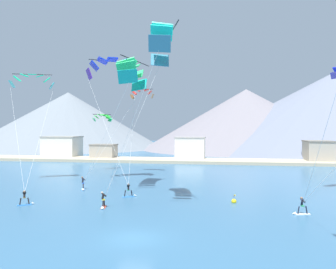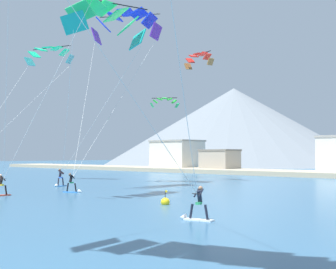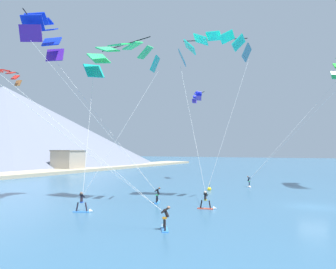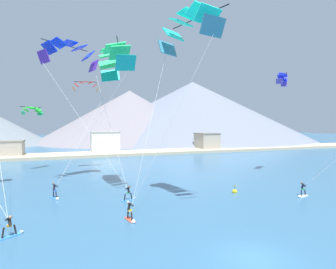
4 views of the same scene
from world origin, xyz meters
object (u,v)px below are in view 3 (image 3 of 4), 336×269
(kitesurfer_far_left, at_px, (158,198))
(parafoil_kite_far_left, at_px, (43,33))
(parafoil_kite_mid_center, at_px, (214,45))
(race_marker_buoy, at_px, (209,189))
(kitesurfer_near_lead, at_px, (84,205))
(kitesurfer_far_right, at_px, (249,184))
(parafoil_kite_near_lead, at_px, (121,55))
(kitesurfer_mid_center, at_px, (208,204))
(parafoil_kite_distant_mid_solo, at_px, (197,96))
(kitesurfer_near_trail, at_px, (165,222))
(parafoil_kite_distant_low_drift, at_px, (4,75))

(kitesurfer_far_left, xyz_separation_m, parafoil_kite_far_left, (-5.76, 10.41, 17.04))
(parafoil_kite_mid_center, bearing_deg, race_marker_buoy, 23.89)
(parafoil_kite_mid_center, bearing_deg, kitesurfer_far_left, 135.40)
(kitesurfer_near_lead, relative_size, kitesurfer_far_right, 1.02)
(race_marker_buoy, bearing_deg, parafoil_kite_far_left, 146.75)
(parafoil_kite_near_lead, bearing_deg, kitesurfer_mid_center, -91.17)
(kitesurfer_near_lead, distance_m, kitesurfer_far_right, 26.83)
(kitesurfer_near_lead, xyz_separation_m, parafoil_kite_distant_mid_solo, (33.05, 2.48, 14.71))
(kitesurfer_far_left, bearing_deg, parafoil_kite_far_left, 118.96)
(kitesurfer_near_trail, xyz_separation_m, race_marker_buoy, (21.76, 4.58, -0.32))
(kitesurfer_near_trail, height_order, parafoil_kite_distant_mid_solo, parafoil_kite_distant_mid_solo)
(kitesurfer_near_trail, xyz_separation_m, kitesurfer_far_left, (9.69, 5.85, -0.00))
(parafoil_kite_far_left, bearing_deg, parafoil_kite_mid_center, -55.24)
(parafoil_kite_far_left, bearing_deg, parafoil_kite_near_lead, -53.64)
(kitesurfer_far_right, xyz_separation_m, parafoil_kite_distant_mid_solo, (7.60, 10.99, 14.79))
(kitesurfer_near_lead, xyz_separation_m, parafoil_kite_near_lead, (6.40, 0.65, 15.00))
(kitesurfer_near_lead, xyz_separation_m, kitesurfer_near_trail, (-2.30, -9.12, -0.08))
(kitesurfer_near_lead, bearing_deg, kitesurfer_far_right, -18.49)
(kitesurfer_mid_center, xyz_separation_m, parafoil_kite_distant_mid_solo, (26.84, 11.63, 14.78))
(kitesurfer_near_trail, height_order, parafoil_kite_far_left, parafoil_kite_far_left)
(kitesurfer_far_left, xyz_separation_m, race_marker_buoy, (12.06, -1.28, -0.32))
(kitesurfer_mid_center, relative_size, kitesurfer_far_left, 1.01)
(kitesurfer_far_right, height_order, race_marker_buoy, kitesurfer_far_right)
(kitesurfer_mid_center, distance_m, parafoil_kite_distant_mid_solo, 32.77)
(parafoil_kite_far_left, bearing_deg, kitesurfer_far_right, -33.31)
(parafoil_kite_far_left, distance_m, parafoil_kite_distant_low_drift, 9.96)
(parafoil_kite_distant_mid_solo, xyz_separation_m, race_marker_buoy, (-13.59, -7.03, -15.12))
(kitesurfer_near_trail, height_order, kitesurfer_far_right, kitesurfer_far_right)
(kitesurfer_far_right, height_order, parafoil_kite_mid_center, parafoil_kite_mid_center)
(kitesurfer_near_trail, bearing_deg, kitesurfer_far_right, 1.27)
(kitesurfer_far_left, relative_size, race_marker_buoy, 1.73)
(kitesurfer_far_right, bearing_deg, race_marker_buoy, 146.51)
(parafoil_kite_distant_low_drift, bearing_deg, parafoil_kite_mid_center, -71.77)
(parafoil_kite_far_left, distance_m, race_marker_buoy, 27.49)
(kitesurfer_mid_center, relative_size, parafoil_kite_far_left, 0.10)
(kitesurfer_far_right, xyz_separation_m, parafoil_kite_mid_center, (-13.42, 0.67, 16.58))
(kitesurfer_far_right, xyz_separation_m, parafoil_kite_far_left, (-23.82, 15.65, 17.04))
(parafoil_kite_near_lead, distance_m, race_marker_buoy, 20.85)
(parafoil_kite_near_lead, bearing_deg, kitesurfer_near_lead, -174.19)
(kitesurfer_near_lead, height_order, kitesurfer_mid_center, kitesurfer_near_lead)
(parafoil_kite_near_lead, xyz_separation_m, parafoil_kite_far_left, (-4.78, 6.49, 1.96))
(kitesurfer_far_left, bearing_deg, kitesurfer_near_lead, 156.12)
(kitesurfer_far_right, distance_m, parafoil_kite_distant_mid_solo, 19.94)
(kitesurfer_far_right, bearing_deg, parafoil_kite_mid_center, 177.14)
(kitesurfer_near_trail, height_order, kitesurfer_mid_center, kitesurfer_mid_center)
(parafoil_kite_far_left, bearing_deg, kitesurfer_near_trail, -103.58)
(parafoil_kite_far_left, bearing_deg, parafoil_kite_distant_mid_solo, -8.44)
(kitesurfer_near_lead, height_order, kitesurfer_near_trail, kitesurfer_near_lead)
(kitesurfer_mid_center, distance_m, parafoil_kite_distant_low_drift, 29.23)
(kitesurfer_near_trail, relative_size, race_marker_buoy, 1.65)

